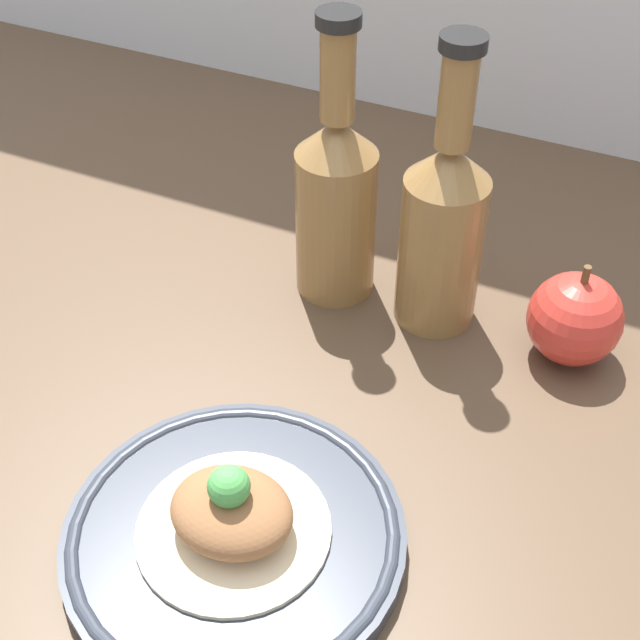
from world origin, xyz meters
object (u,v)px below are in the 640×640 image
object	(u,v)px
plated_food	(232,514)
apple	(575,319)
cider_bottle_left	(339,198)
plate	(234,536)
cider_bottle_right	(443,225)

from	to	relation	value
plated_food	apple	world-z (taller)	apple
cider_bottle_left	plate	bearing A→B (deg)	-79.97
cider_bottle_left	apple	distance (cm)	24.04
plated_food	cider_bottle_left	xyz separation A→B (cm)	(-5.52, 31.21, 6.61)
plated_food	apple	xyz separation A→B (cm)	(17.72, 30.99, 0.45)
plated_food	cider_bottle_right	distance (cm)	32.24
plated_food	cider_bottle_left	world-z (taller)	cider_bottle_left
plated_food	cider_bottle_left	size ratio (longest dim) A/B	0.51
plate	apple	xyz separation A→B (cm)	(17.72, 30.99, 3.21)
plate	apple	size ratio (longest dim) A/B	2.52
plate	cider_bottle_left	bearing A→B (deg)	100.03
plate	cider_bottle_left	world-z (taller)	cider_bottle_left
plated_food	apple	distance (cm)	35.70
plated_food	cider_bottle_right	bearing A→B (deg)	81.51
plated_food	cider_bottle_right	size ratio (longest dim) A/B	0.51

